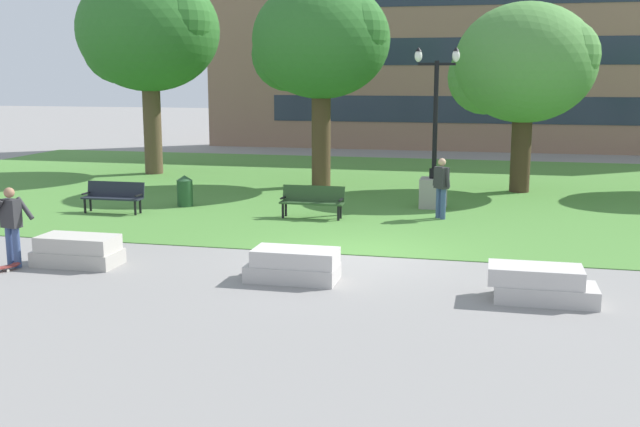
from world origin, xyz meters
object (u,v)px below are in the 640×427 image
at_px(concrete_block_right, 541,284).
at_px(person_bystander_near_lawn, 441,185).
at_px(park_bench_near_left, 114,195).
at_px(lamp_post_center, 434,176).
at_px(concrete_block_left, 294,265).
at_px(trash_bin, 185,191).
at_px(concrete_block_center, 78,251).
at_px(park_bench_far_left, 313,200).
at_px(person_skateboarder, 11,222).

bearing_deg(concrete_block_right, person_bystander_near_lawn, 107.26).
distance_m(park_bench_near_left, lamp_post_center, 9.56).
height_order(concrete_block_left, trash_bin, trash_bin).
xyz_separation_m(concrete_block_left, trash_bin, (-5.44, 7.36, 0.20)).
relative_size(concrete_block_left, lamp_post_center, 0.37).
bearing_deg(park_bench_near_left, concrete_block_center, -68.83).
distance_m(concrete_block_right, park_bench_far_left, 8.91).
bearing_deg(concrete_block_center, concrete_block_left, -1.68).
distance_m(concrete_block_left, person_bystander_near_lawn, 7.50).
relative_size(concrete_block_center, trash_bin, 1.88).
relative_size(park_bench_near_left, trash_bin, 1.88).
xyz_separation_m(person_skateboarder, park_bench_near_left, (-0.99, 6.20, -0.43)).
distance_m(concrete_block_right, park_bench_near_left, 13.26).
bearing_deg(person_skateboarder, park_bench_near_left, 99.07).
distance_m(park_bench_far_left, trash_bin, 4.38).
distance_m(concrete_block_left, park_bench_near_left, 9.17).
distance_m(concrete_block_center, lamp_post_center, 11.09).
bearing_deg(concrete_block_left, person_bystander_near_lawn, 71.37).
bearing_deg(person_bystander_near_lawn, park_bench_far_left, -169.15).
height_order(person_skateboarder, lamp_post_center, lamp_post_center).
relative_size(trash_bin, person_bystander_near_lawn, 0.56).
bearing_deg(trash_bin, concrete_block_center, -85.09).
bearing_deg(person_bystander_near_lawn, trash_bin, 177.96).
xyz_separation_m(concrete_block_center, concrete_block_right, (9.51, -0.46, 0.00)).
xyz_separation_m(person_skateboarder, lamp_post_center, (8.09, 9.15, 0.03)).
relative_size(concrete_block_left, person_skateboarder, 1.05).
height_order(concrete_block_center, trash_bin, trash_bin).
distance_m(concrete_block_center, person_bystander_near_lawn, 10.03).
bearing_deg(person_bystander_near_lawn, park_bench_near_left, -172.70).
bearing_deg(trash_bin, park_bench_near_left, -137.13).
xyz_separation_m(person_skateboarder, park_bench_far_left, (4.89, 6.72, -0.43)).
bearing_deg(lamp_post_center, concrete_block_center, -128.31).
distance_m(trash_bin, person_bystander_near_lawn, 7.85).
xyz_separation_m(concrete_block_center, park_bench_near_left, (-2.22, 5.73, 0.23)).
xyz_separation_m(concrete_block_left, park_bench_near_left, (-7.04, 5.87, 0.23)).
xyz_separation_m(person_skateboarder, trash_bin, (0.61, 7.68, -0.47)).
bearing_deg(concrete_block_right, concrete_block_center, 177.22).
height_order(person_skateboarder, person_bystander_near_lawn, person_bystander_near_lawn).
relative_size(concrete_block_center, park_bench_far_left, 1.00).
height_order(concrete_block_center, concrete_block_right, same).
relative_size(lamp_post_center, trash_bin, 5.00).
distance_m(person_skateboarder, lamp_post_center, 12.22).
distance_m(concrete_block_left, trash_bin, 9.15).
distance_m(lamp_post_center, trash_bin, 7.64).
bearing_deg(concrete_block_left, concrete_block_right, -3.91).
height_order(park_bench_near_left, park_bench_far_left, same).
relative_size(person_skateboarder, lamp_post_center, 0.36).
bearing_deg(person_bystander_near_lawn, lamp_post_center, 101.27).
bearing_deg(park_bench_far_left, concrete_block_left, -79.70).
distance_m(concrete_block_center, park_bench_far_left, 7.25).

